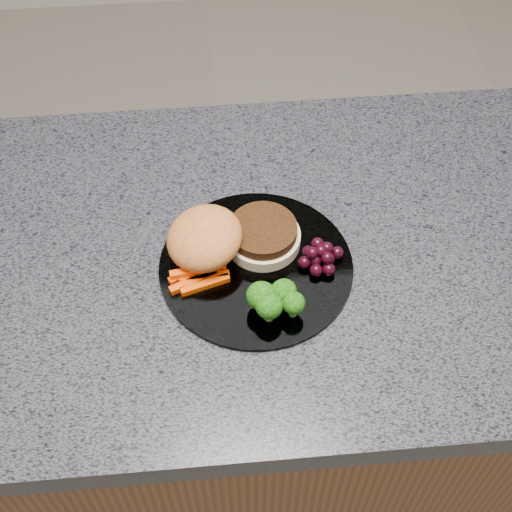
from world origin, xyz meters
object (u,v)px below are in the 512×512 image
at_px(island_cabinet, 245,402).
at_px(burger, 226,239).
at_px(grape_bunch, 321,256).
at_px(plate, 256,266).

height_order(island_cabinet, burger, burger).
xyz_separation_m(burger, grape_bunch, (0.12, -0.03, -0.01)).
bearing_deg(grape_bunch, plate, 178.15).
bearing_deg(burger, plate, -56.40).
bearing_deg(grape_bunch, burger, 165.75).
xyz_separation_m(island_cabinet, burger, (-0.02, -0.00, 0.50)).
relative_size(plate, burger, 1.24).
distance_m(island_cabinet, plate, 0.47).
bearing_deg(burger, island_cabinet, -9.67).
bearing_deg(plate, burger, 143.01).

